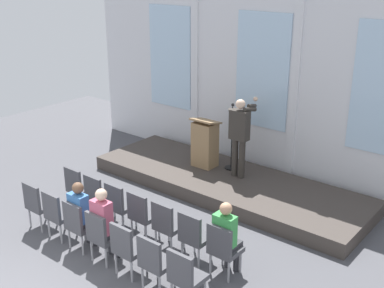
{
  "coord_description": "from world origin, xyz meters",
  "views": [
    {
      "loc": [
        5.66,
        -2.75,
        4.78
      ],
      "look_at": [
        0.05,
        4.18,
        1.47
      ],
      "focal_mm": 45.96,
      "sensor_mm": 36.0,
      "label": 1
    }
  ],
  "objects_px": {
    "chair_r0_c3": "(142,213)",
    "chair_r1_c2": "(79,223)",
    "mic_stand": "(231,155)",
    "lectern": "(205,143)",
    "audience_r1_c3": "(105,221)",
    "chair_r1_c0": "(38,203)",
    "speaker": "(240,132)",
    "chair_r0_c4": "(167,223)",
    "audience_r1_c2": "(82,212)",
    "chair_r1_c5": "(155,260)",
    "chair_r0_c2": "(119,203)",
    "chair_r0_c6": "(223,247)",
    "chair_r0_c1": "(98,194)",
    "chair_r0_c0": "(78,186)",
    "chair_r0_c5": "(194,234)",
    "chair_r1_c6": "(185,275)",
    "chair_r1_c4": "(127,246)",
    "audience_r0_c6": "(226,235)",
    "chair_r1_c3": "(102,234)",
    "chair_r1_c1": "(57,212)"
  },
  "relations": [
    {
      "from": "chair_r1_c2",
      "to": "audience_r1_c3",
      "type": "relative_size",
      "value": 0.7
    },
    {
      "from": "chair_r1_c2",
      "to": "audience_r1_c3",
      "type": "bearing_deg",
      "value": 7.6
    },
    {
      "from": "mic_stand",
      "to": "chair_r0_c6",
      "type": "bearing_deg",
      "value": -57.22
    },
    {
      "from": "chair_r1_c0",
      "to": "chair_r1_c2",
      "type": "distance_m",
      "value": 1.2
    },
    {
      "from": "speaker",
      "to": "chair_r0_c4",
      "type": "relative_size",
      "value": 1.88
    },
    {
      "from": "chair_r0_c2",
      "to": "chair_r1_c3",
      "type": "distance_m",
      "value": 1.12
    },
    {
      "from": "chair_r0_c2",
      "to": "speaker",
      "type": "bearing_deg",
      "value": 75.01
    },
    {
      "from": "speaker",
      "to": "audience_r1_c2",
      "type": "distance_m",
      "value": 3.86
    },
    {
      "from": "audience_r1_c3",
      "to": "lectern",
      "type": "bearing_deg",
      "value": 101.72
    },
    {
      "from": "chair_r0_c6",
      "to": "chair_r1_c4",
      "type": "relative_size",
      "value": 1.0
    },
    {
      "from": "chair_r0_c1",
      "to": "chair_r1_c4",
      "type": "relative_size",
      "value": 1.0
    },
    {
      "from": "lectern",
      "to": "chair_r1_c5",
      "type": "distance_m",
      "value": 4.31
    },
    {
      "from": "chair_r1_c1",
      "to": "chair_r1_c2",
      "type": "relative_size",
      "value": 1.0
    },
    {
      "from": "chair_r1_c0",
      "to": "chair_r1_c2",
      "type": "bearing_deg",
      "value": 0.0
    },
    {
      "from": "speaker",
      "to": "chair_r0_c3",
      "type": "bearing_deg",
      "value": -93.32
    },
    {
      "from": "audience_r0_c6",
      "to": "audience_r1_c3",
      "type": "relative_size",
      "value": 0.97
    },
    {
      "from": "chair_r1_c2",
      "to": "chair_r1_c6",
      "type": "height_order",
      "value": "same"
    },
    {
      "from": "chair_r0_c3",
      "to": "chair_r1_c2",
      "type": "relative_size",
      "value": 1.0
    },
    {
      "from": "chair_r0_c1",
      "to": "chair_r1_c3",
      "type": "xyz_separation_m",
      "value": [
        1.2,
        -0.95,
        0.0
      ]
    },
    {
      "from": "chair_r0_c6",
      "to": "audience_r0_c6",
      "type": "xyz_separation_m",
      "value": [
        -0.0,
        0.08,
        0.19
      ]
    },
    {
      "from": "audience_r1_c3",
      "to": "chair_r1_c5",
      "type": "distance_m",
      "value": 1.22
    },
    {
      "from": "audience_r1_c3",
      "to": "chair_r0_c3",
      "type": "bearing_deg",
      "value": 90.0
    },
    {
      "from": "lectern",
      "to": "chair_r0_c5",
      "type": "relative_size",
      "value": 1.23
    },
    {
      "from": "chair_r0_c1",
      "to": "audience_r1_c3",
      "type": "xyz_separation_m",
      "value": [
        1.2,
        -0.87,
        0.21
      ]
    },
    {
      "from": "mic_stand",
      "to": "lectern",
      "type": "relative_size",
      "value": 1.34
    },
    {
      "from": "chair_r1_c2",
      "to": "chair_r1_c3",
      "type": "height_order",
      "value": "same"
    },
    {
      "from": "chair_r0_c2",
      "to": "chair_r0_c1",
      "type": "bearing_deg",
      "value": 180.0
    },
    {
      "from": "chair_r0_c5",
      "to": "audience_r1_c3",
      "type": "relative_size",
      "value": 0.7
    },
    {
      "from": "chair_r0_c0",
      "to": "chair_r1_c5",
      "type": "height_order",
      "value": "same"
    },
    {
      "from": "speaker",
      "to": "chair_r1_c5",
      "type": "distance_m",
      "value": 4.04
    },
    {
      "from": "chair_r0_c0",
      "to": "chair_r0_c3",
      "type": "distance_m",
      "value": 1.8
    },
    {
      "from": "lectern",
      "to": "audience_r1_c3",
      "type": "xyz_separation_m",
      "value": [
        0.78,
        -3.74,
        -0.12
      ]
    },
    {
      "from": "mic_stand",
      "to": "chair_r1_c3",
      "type": "bearing_deg",
      "value": -87.1
    },
    {
      "from": "chair_r0_c5",
      "to": "chair_r1_c6",
      "type": "bearing_deg",
      "value": -57.69
    },
    {
      "from": "mic_stand",
      "to": "audience_r1_c2",
      "type": "bearing_deg",
      "value": -95.65
    },
    {
      "from": "audience_r1_c3",
      "to": "chair_r1_c0",
      "type": "bearing_deg",
      "value": -177.45
    },
    {
      "from": "chair_r0_c1",
      "to": "chair_r0_c4",
      "type": "height_order",
      "value": "same"
    },
    {
      "from": "chair_r0_c4",
      "to": "chair_r1_c5",
      "type": "height_order",
      "value": "same"
    },
    {
      "from": "audience_r1_c3",
      "to": "chair_r1_c6",
      "type": "relative_size",
      "value": 1.43
    },
    {
      "from": "chair_r0_c0",
      "to": "chair_r1_c2",
      "type": "bearing_deg",
      "value": -38.33
    },
    {
      "from": "chair_r0_c4",
      "to": "chair_r0_c3",
      "type": "bearing_deg",
      "value": 180.0
    },
    {
      "from": "audience_r1_c2",
      "to": "chair_r1_c5",
      "type": "relative_size",
      "value": 1.36
    },
    {
      "from": "audience_r0_c6",
      "to": "audience_r1_c2",
      "type": "relative_size",
      "value": 1.01
    },
    {
      "from": "chair_r0_c6",
      "to": "chair_r1_c0",
      "type": "relative_size",
      "value": 1.0
    },
    {
      "from": "mic_stand",
      "to": "chair_r1_c2",
      "type": "bearing_deg",
      "value": -95.54
    },
    {
      "from": "chair_r0_c2",
      "to": "chair_r0_c6",
      "type": "height_order",
      "value": "same"
    },
    {
      "from": "chair_r0_c2",
      "to": "audience_r1_c3",
      "type": "height_order",
      "value": "audience_r1_c3"
    },
    {
      "from": "lectern",
      "to": "chair_r0_c3",
      "type": "distance_m",
      "value": 2.99
    },
    {
      "from": "audience_r0_c6",
      "to": "chair_r1_c5",
      "type": "height_order",
      "value": "audience_r0_c6"
    },
    {
      "from": "chair_r0_c5",
      "to": "audience_r0_c6",
      "type": "distance_m",
      "value": 0.63
    }
  ]
}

